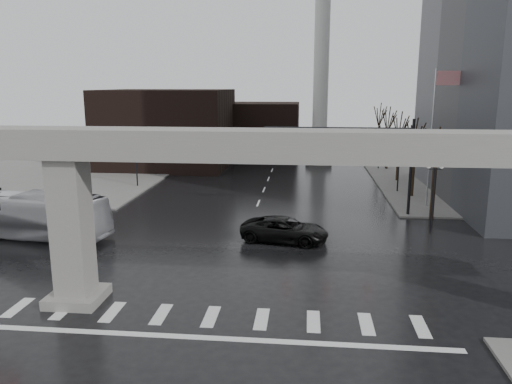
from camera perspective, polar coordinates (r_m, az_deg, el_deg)
ground at (r=25.15m, az=-4.74°, el=-13.00°), size 160.00×160.00×0.00m
sidewalk_ne at (r=63.14m, az=25.83°, el=1.31°), size 28.00×36.00×0.15m
sidewalk_nw at (r=66.60m, az=-21.35°, el=2.21°), size 28.00×36.00×0.15m
elevated_guideway at (r=22.87m, az=-1.92°, el=2.60°), size 48.00×2.60×8.70m
building_far_left at (r=67.14m, az=-10.10°, el=7.17°), size 16.00×14.00×10.00m
building_far_mid at (r=74.91m, az=0.98°, el=7.10°), size 10.00×10.00×8.00m
smokestack at (r=68.41m, az=7.48°, el=14.35°), size 3.60×3.60×30.00m
signal_mast_arm at (r=41.69m, az=12.29°, el=5.24°), size 12.12×0.43×8.00m
flagpole_assembly at (r=45.79m, az=19.87°, el=7.54°), size 2.06×0.12×12.00m
lamp_right_0 at (r=38.17m, az=19.64°, el=0.60°), size 1.22×0.32×5.11m
lamp_right_1 at (r=51.68m, az=16.05°, el=3.72°), size 1.22×0.32×5.11m
lamp_right_2 at (r=65.39m, az=13.94°, el=5.53°), size 1.22×0.32×5.11m
lamp_left_0 at (r=41.11m, az=-19.96°, el=1.36°), size 1.22×0.32×5.11m
lamp_left_1 at (r=53.89m, az=-13.56°, el=4.18°), size 1.22×0.32×5.11m
lamp_left_2 at (r=67.15m, az=-9.64°, el=5.88°), size 1.22×0.32×5.11m
tree_right_0 at (r=42.38m, az=19.68°, el=0.74°), size 1.09×1.58×7.50m
tree_right_1 at (r=50.04m, az=17.56°, el=2.63°), size 1.09×1.61×7.67m
tree_right_2 at (r=57.80m, az=16.00°, el=4.02°), size 1.10×1.63×7.85m
tree_right_3 at (r=65.62m, az=14.81°, el=5.07°), size 1.11×1.66×8.02m
tree_right_4 at (r=73.47m, az=13.87°, el=5.90°), size 1.12×1.69×8.19m
pickup_truck at (r=34.68m, az=3.30°, el=-4.32°), size 6.43×3.85×1.67m
city_bus at (r=38.79m, az=-24.54°, el=-2.41°), size 12.03×4.31×3.28m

